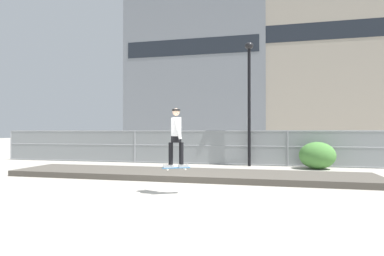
% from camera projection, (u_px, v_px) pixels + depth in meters
% --- Properties ---
extents(ground_plane, '(120.00, 120.00, 0.00)m').
position_uv_depth(ground_plane, '(157.00, 195.00, 8.83)').
color(ground_plane, '#9E998E').
extents(gravel_berm, '(14.08, 2.63, 0.22)m').
position_uv_depth(gravel_berm, '(186.00, 174.00, 12.15)').
color(gravel_berm, '#4C473F').
rests_on(gravel_berm, ground_plane).
extents(skateboard, '(0.80, 0.54, 0.07)m').
position_uv_depth(skateboard, '(176.00, 168.00, 8.89)').
color(skateboard, '#2D608C').
extents(skater, '(0.69, 0.62, 1.70)m').
position_uv_depth(skater, '(176.00, 134.00, 8.90)').
color(skater, '#B2ADA8').
rests_on(skater, skateboard).
extents(chain_fence, '(25.28, 0.06, 1.85)m').
position_uv_depth(chain_fence, '(207.00, 147.00, 16.81)').
color(chain_fence, gray).
rests_on(chain_fence, ground_plane).
extents(street_lamp, '(0.44, 0.44, 6.41)m').
position_uv_depth(street_lamp, '(249.00, 88.00, 16.01)').
color(street_lamp, black).
rests_on(street_lamp, ground_plane).
extents(parked_car_near, '(4.45, 2.04, 1.66)m').
position_uv_depth(parked_car_near, '(139.00, 145.00, 21.53)').
color(parked_car_near, '#566B4C').
rests_on(parked_car_near, ground_plane).
extents(parked_car_mid, '(4.54, 2.23, 1.66)m').
position_uv_depth(parked_car_mid, '(230.00, 146.00, 20.26)').
color(parked_car_mid, '#B7BABF').
rests_on(parked_car_mid, ground_plane).
extents(library_building, '(22.11, 11.64, 23.45)m').
position_uv_depth(library_building, '(198.00, 72.00, 52.45)').
color(library_building, slate).
rests_on(library_building, ground_plane).
extents(office_block, '(19.67, 10.90, 25.36)m').
position_uv_depth(office_block, '(324.00, 61.00, 48.01)').
color(office_block, '#9E9384').
rests_on(office_block, ground_plane).
extents(shrub_left, '(1.68, 1.37, 1.29)m').
position_uv_depth(shrub_left, '(317.00, 155.00, 14.76)').
color(shrub_left, '#477F38').
rests_on(shrub_left, ground_plane).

